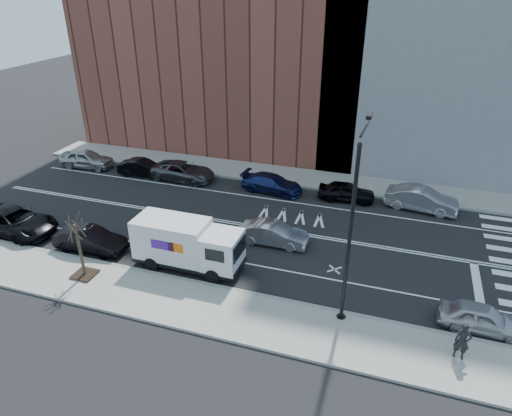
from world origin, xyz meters
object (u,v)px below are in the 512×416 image
Objects in this scene: far_parked_a at (86,159)px; pedestrian at (462,341)px; near_parked_front at (482,318)px; driving_sedan at (273,234)px; far_parked_b at (143,168)px; fedex_van at (187,244)px.

far_parked_a is 2.56× the size of pedestrian.
pedestrian is at bearing 157.71° from near_parked_front.
driving_sedan is at bearing -115.68° from far_parked_a.
pedestrian is at bearing -124.11° from far_parked_b.
driving_sedan is (13.33, -6.98, 0.03)m from far_parked_b.
pedestrian reaches higher than far_parked_a.
fedex_van is 15.41m from near_parked_front.
near_parked_front is (24.80, -11.35, -0.01)m from far_parked_b.
fedex_van is at bearing -131.44° from far_parked_a.
driving_sedan is at bearing 71.64° from near_parked_front.
near_parked_front is at bearing -111.57° from driving_sedan.
far_parked_a is (-15.01, 11.00, -0.71)m from fedex_van.
driving_sedan is at bearing -121.69° from far_parked_b.
near_parked_front is (15.39, -0.44, -0.83)m from fedex_van.
pedestrian reaches higher than far_parked_b.
driving_sedan is 12.38m from pedestrian.
far_parked_a is 5.60m from far_parked_b.
fedex_van reaches higher than near_parked_front.
near_parked_front is at bearing -1.41° from fedex_van.
fedex_van is 5.61m from driving_sedan.
far_parked_b is 15.05m from driving_sedan.
far_parked_a is at bearing 85.03° from far_parked_b.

